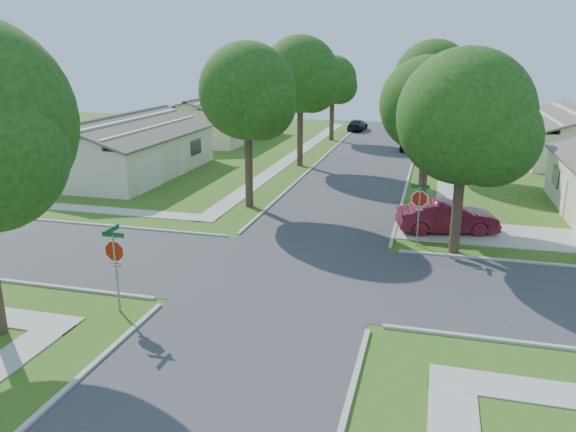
# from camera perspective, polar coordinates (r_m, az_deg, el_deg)

# --- Properties ---
(ground) EXTENTS (100.00, 100.00, 0.00)m
(ground) POSITION_cam_1_polar(r_m,az_deg,el_deg) (22.26, 0.17, -5.84)
(ground) COLOR #3A601A
(ground) RESTS_ON ground
(road_ns) EXTENTS (7.00, 100.00, 0.02)m
(road_ns) POSITION_cam_1_polar(r_m,az_deg,el_deg) (22.26, 0.17, -5.83)
(road_ns) COLOR #333335
(road_ns) RESTS_ON ground
(sidewalk_ne) EXTENTS (1.20, 40.00, 0.04)m
(sidewalk_ne) POSITION_cam_1_polar(r_m,az_deg,el_deg) (46.70, 15.75, 5.49)
(sidewalk_ne) COLOR #9E9B91
(sidewalk_ne) RESTS_ON ground
(sidewalk_nw) EXTENTS (1.20, 40.00, 0.04)m
(sidewalk_nw) POSITION_cam_1_polar(r_m,az_deg,el_deg) (48.04, 0.99, 6.40)
(sidewalk_nw) COLOR #9E9B91
(sidewalk_nw) RESTS_ON ground
(driveway) EXTENTS (8.80, 3.60, 0.05)m
(driveway) POSITION_cam_1_polar(r_m,az_deg,el_deg) (28.43, 19.57, -1.74)
(driveway) COLOR #9E9B91
(driveway) RESTS_ON ground
(stop_sign_sw) EXTENTS (1.05, 0.80, 2.98)m
(stop_sign_sw) POSITION_cam_1_polar(r_m,az_deg,el_deg) (19.27, -17.19, -3.78)
(stop_sign_sw) COLOR gray
(stop_sign_sw) RESTS_ON ground
(stop_sign_ne) EXTENTS (1.05, 0.80, 2.98)m
(stop_sign_ne) POSITION_cam_1_polar(r_m,az_deg,el_deg) (25.45, 13.21, 1.42)
(stop_sign_ne) COLOR gray
(stop_sign_ne) RESTS_ON ground
(tree_e_near) EXTENTS (4.97, 4.80, 8.28)m
(tree_e_near) POSITION_cam_1_polar(r_m,az_deg,el_deg) (29.06, 14.10, 10.46)
(tree_e_near) COLOR #38281C
(tree_e_near) RESTS_ON ground
(tree_e_mid) EXTENTS (5.59, 5.40, 9.21)m
(tree_e_mid) POSITION_cam_1_polar(r_m,az_deg,el_deg) (40.98, 14.56, 12.92)
(tree_e_mid) COLOR #38281C
(tree_e_mid) RESTS_ON ground
(tree_e_far) EXTENTS (5.17, 5.00, 8.72)m
(tree_e_far) POSITION_cam_1_polar(r_m,az_deg,el_deg) (53.98, 14.75, 13.37)
(tree_e_far) COLOR #38281C
(tree_e_far) RESTS_ON ground
(tree_w_near) EXTENTS (5.38, 5.20, 8.97)m
(tree_w_near) POSITION_cam_1_polar(r_m,az_deg,el_deg) (30.64, -4.05, 12.08)
(tree_w_near) COLOR #38281C
(tree_w_near) RESTS_ON ground
(tree_w_mid) EXTENTS (5.80, 5.60, 9.56)m
(tree_w_mid) POSITION_cam_1_polar(r_m,az_deg,el_deg) (42.14, 1.34, 13.84)
(tree_w_mid) COLOR #38281C
(tree_w_mid) RESTS_ON ground
(tree_w_far) EXTENTS (4.76, 4.60, 8.04)m
(tree_w_far) POSITION_cam_1_polar(r_m,az_deg,el_deg) (54.89, 4.60, 13.39)
(tree_w_far) COLOR #38281C
(tree_w_far) RESTS_ON ground
(tree_ne_corner) EXTENTS (5.80, 5.60, 8.66)m
(tree_ne_corner) POSITION_cam_1_polar(r_m,az_deg,el_deg) (24.32, 17.67, 8.96)
(tree_ne_corner) COLOR #38281C
(tree_ne_corner) RESTS_ON ground
(house_ne_far) EXTENTS (8.42, 13.60, 4.23)m
(house_ne_far) POSITION_cam_1_polar(r_m,az_deg,el_deg) (50.57, 27.20, 6.82)
(house_ne_far) COLOR beige
(house_ne_far) RESTS_ON ground
(house_nw_near) EXTENTS (8.42, 13.60, 4.23)m
(house_nw_near) POSITION_cam_1_polar(r_m,az_deg,el_deg) (41.43, -16.29, 6.21)
(house_nw_near) COLOR beige
(house_nw_near) RESTS_ON ground
(house_nw_far) EXTENTS (8.42, 13.60, 4.23)m
(house_nw_far) POSITION_cam_1_polar(r_m,az_deg,el_deg) (56.50, -7.42, 9.33)
(house_nw_far) COLOR beige
(house_nw_far) RESTS_ON ground
(car_driveway) EXTENTS (4.98, 2.74, 1.56)m
(car_driveway) POSITION_cam_1_polar(r_m,az_deg,el_deg) (27.96, 15.87, -0.09)
(car_driveway) COLOR maroon
(car_driveway) RESTS_ON ground
(car_curb_east) EXTENTS (2.02, 4.52, 1.51)m
(car_curb_east) POSITION_cam_1_polar(r_m,az_deg,el_deg) (50.75, 12.50, 7.40)
(car_curb_east) COLOR black
(car_curb_east) RESTS_ON ground
(car_curb_west) EXTENTS (1.96, 4.18, 1.18)m
(car_curb_west) POSITION_cam_1_polar(r_m,az_deg,el_deg) (62.40, 7.07, 9.16)
(car_curb_west) COLOR black
(car_curb_west) RESTS_ON ground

